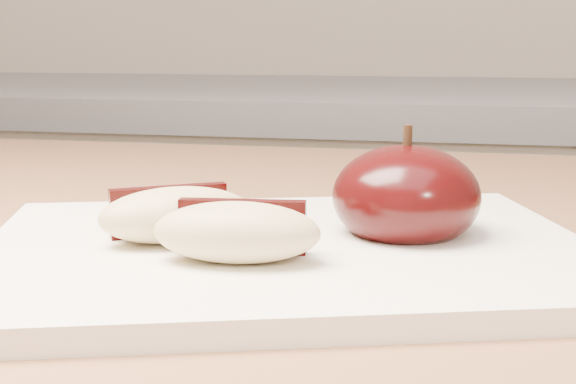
# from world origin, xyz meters

# --- Properties ---
(cutting_board) EXTENTS (0.35, 0.30, 0.01)m
(cutting_board) POSITION_xyz_m (-0.02, 0.40, 0.91)
(cutting_board) COLOR white
(cutting_board) RESTS_ON island_counter
(apple_half) EXTENTS (0.10, 0.10, 0.06)m
(apple_half) POSITION_xyz_m (0.04, 0.43, 0.93)
(apple_half) COLOR black
(apple_half) RESTS_ON cutting_board
(apple_wedge_a) EXTENTS (0.08, 0.07, 0.03)m
(apple_wedge_a) POSITION_xyz_m (-0.07, 0.39, 0.93)
(apple_wedge_a) COLOR tan
(apple_wedge_a) RESTS_ON cutting_board
(apple_wedge_b) EXTENTS (0.08, 0.04, 0.03)m
(apple_wedge_b) POSITION_xyz_m (-0.03, 0.36, 0.93)
(apple_wedge_b) COLOR tan
(apple_wedge_b) RESTS_ON cutting_board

